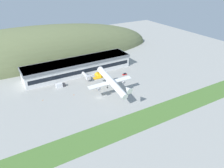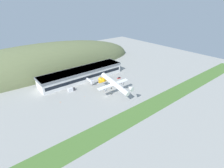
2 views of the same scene
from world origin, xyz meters
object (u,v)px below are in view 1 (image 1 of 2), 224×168
at_px(jetway_0, 86,76).
at_px(service_car_0, 96,79).
at_px(traffic_cone_1, 74,95).
at_px(cargo_airplane, 111,82).
at_px(traffic_cone_0, 43,100).
at_px(terminal_building, 78,66).
at_px(service_car_1, 125,74).
at_px(fuel_truck, 60,85).

xyz_separation_m(jetway_0, service_car_0, (7.67, -2.68, -3.32)).
bearing_deg(traffic_cone_1, cargo_airplane, -33.90).
xyz_separation_m(jetway_0, traffic_cone_0, (-39.28, -13.51, -3.71)).
distance_m(terminal_building, traffic_cone_1, 38.91).
bearing_deg(traffic_cone_1, terminal_building, 62.27).
distance_m(jetway_0, traffic_cone_0, 41.70).
height_order(service_car_1, fuel_truck, fuel_truck).
height_order(service_car_1, traffic_cone_1, service_car_1).
bearing_deg(traffic_cone_1, service_car_1, 11.72).
xyz_separation_m(cargo_airplane, traffic_cone_1, (-22.31, 14.99, -11.42)).
height_order(terminal_building, cargo_airplane, cargo_airplane).
relative_size(cargo_airplane, fuel_truck, 6.27).
bearing_deg(traffic_cone_1, service_car_0, 30.27).
xyz_separation_m(jetway_0, service_car_1, (32.97, -7.04, -3.40)).
relative_size(service_car_1, traffic_cone_1, 6.81).
height_order(jetway_0, traffic_cone_0, jetway_0).
distance_m(service_car_1, fuel_truck, 55.67).
height_order(service_car_0, fuel_truck, fuel_truck).
bearing_deg(service_car_1, traffic_cone_1, -168.28).
xyz_separation_m(fuel_truck, traffic_cone_0, (-16.94, -12.66, -1.27)).
relative_size(fuel_truck, traffic_cone_0, 12.51).
bearing_deg(fuel_truck, jetway_0, 2.17).
relative_size(terminal_building, traffic_cone_1, 162.02).
bearing_deg(traffic_cone_0, jetway_0, 18.98).
height_order(service_car_0, service_car_1, service_car_0).
bearing_deg(cargo_airplane, fuel_truck, 130.13).
height_order(cargo_airplane, fuel_truck, cargo_airplane).
bearing_deg(traffic_cone_1, traffic_cone_0, 169.19).
bearing_deg(traffic_cone_1, jetway_0, 44.52).
relative_size(cargo_airplane, service_car_0, 10.45).
distance_m(service_car_0, service_car_1, 25.68).
xyz_separation_m(terminal_building, service_car_1, (33.01, -23.41, -6.18)).
distance_m(terminal_building, jetway_0, 16.60).
xyz_separation_m(terminal_building, cargo_airplane, (4.45, -48.95, 4.94)).
distance_m(fuel_truck, traffic_cone_0, 21.19).
xyz_separation_m(terminal_building, traffic_cone_1, (-17.86, -33.96, -6.48)).
bearing_deg(terminal_building, cargo_airplane, -84.80).
xyz_separation_m(service_car_0, traffic_cone_1, (-25.56, -14.92, -0.39)).
distance_m(cargo_airplane, service_car_0, 32.05).
bearing_deg(service_car_1, fuel_truck, 173.61).
xyz_separation_m(traffic_cone_0, traffic_cone_1, (21.39, -4.08, 0.00)).
xyz_separation_m(cargo_airplane, service_car_0, (3.25, 29.91, -11.03)).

